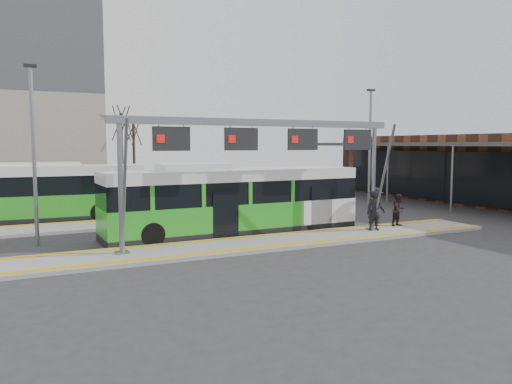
# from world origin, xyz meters

# --- Properties ---
(ground) EXTENTS (120.00, 120.00, 0.00)m
(ground) POSITION_xyz_m (0.00, 0.00, 0.00)
(ground) COLOR #2D2D30
(ground) RESTS_ON ground
(platform_main) EXTENTS (22.00, 3.00, 0.15)m
(platform_main) POSITION_xyz_m (0.00, 0.00, 0.07)
(platform_main) COLOR gray
(platform_main) RESTS_ON ground
(platform_second) EXTENTS (20.00, 3.00, 0.15)m
(platform_second) POSITION_xyz_m (-4.00, 8.00, 0.07)
(platform_second) COLOR gray
(platform_second) RESTS_ON ground
(tactile_main) EXTENTS (22.00, 2.65, 0.02)m
(tactile_main) POSITION_xyz_m (0.00, 0.00, 0.16)
(tactile_main) COLOR gold
(tactile_main) RESTS_ON platform_main
(tactile_second) EXTENTS (20.00, 0.35, 0.02)m
(tactile_second) POSITION_xyz_m (-4.00, 9.15, 0.16)
(tactile_second) COLOR gold
(tactile_second) RESTS_ON platform_second
(gantry) EXTENTS (13.00, 1.68, 5.20)m
(gantry) POSITION_xyz_m (-0.35, 0.25, 4.30)
(gantry) COLOR slate
(gantry) RESTS_ON platform_main
(hero_bus) EXTENTS (12.48, 2.93, 3.41)m
(hero_bus) POSITION_xyz_m (-0.70, 2.96, 1.56)
(hero_bus) COLOR black
(hero_bus) RESTS_ON ground
(bg_bus_green) EXTENTS (12.54, 3.40, 3.10)m
(bg_bus_green) POSITION_xyz_m (-9.50, 11.21, 1.53)
(bg_bus_green) COLOR black
(bg_bus_green) RESTS_ON ground
(passenger_a) EXTENTS (0.76, 0.57, 1.90)m
(passenger_a) POSITION_xyz_m (5.45, 0.10, 1.10)
(passenger_a) COLOR black
(passenger_a) RESTS_ON platform_main
(passenger_b) EXTENTS (0.88, 0.74, 1.64)m
(passenger_b) POSITION_xyz_m (7.40, 0.57, 0.97)
(passenger_b) COLOR black
(passenger_b) RESTS_ON platform_main
(passenger_c) EXTENTS (1.38, 0.94, 1.96)m
(passenger_c) POSITION_xyz_m (6.34, 1.10, 1.13)
(passenger_c) COLOR black
(passenger_c) RESTS_ON platform_main
(tree_left) EXTENTS (1.40, 1.40, 8.24)m
(tree_left) POSITION_xyz_m (-0.58, 30.12, 6.25)
(tree_left) COLOR #382B21
(tree_left) RESTS_ON ground
(tree_mid) EXTENTS (1.40, 1.40, 7.48)m
(tree_mid) POSITION_xyz_m (1.34, 33.53, 5.67)
(tree_mid) COLOR #382B21
(tree_mid) RESTS_ON ground
(lamp_west) EXTENTS (0.50, 0.25, 7.56)m
(lamp_west) POSITION_xyz_m (-9.31, 4.04, 4.02)
(lamp_west) COLOR slate
(lamp_west) RESTS_ON ground
(lamp_east) EXTENTS (0.50, 0.25, 7.68)m
(lamp_east) POSITION_xyz_m (9.94, 6.11, 4.08)
(lamp_east) COLOR slate
(lamp_east) RESTS_ON ground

